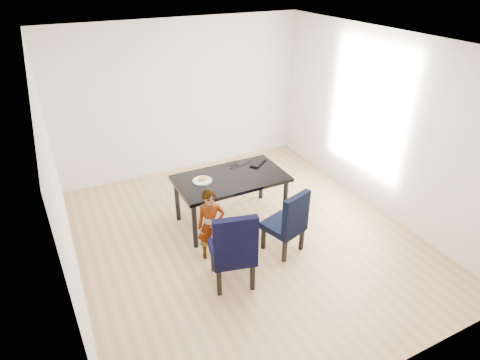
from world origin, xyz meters
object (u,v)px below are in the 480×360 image
child (211,225)px  dining_table (231,199)px  chair_left (232,246)px  plate (202,181)px  laptop (255,161)px  chair_right (284,221)px

child → dining_table: bearing=61.5°
chair_left → plate: chair_left is taller
dining_table → chair_left: size_ratio=1.50×
chair_left → laptop: chair_left is taller
chair_left → dining_table: bearing=78.6°
dining_table → plate: bearing=170.1°
child → laptop: (1.14, 0.92, 0.26)m
plate → child: bearing=-104.2°
child → laptop: size_ratio=2.74×
chair_right → plate: chair_right is taller
dining_table → child: bearing=-132.5°
chair_right → child: size_ratio=0.94×
chair_left → chair_right: size_ratio=1.13×
chair_left → child: 0.54m
laptop → plate: bearing=-24.5°
chair_left → chair_right: chair_left is taller
chair_left → chair_right: bearing=28.8°
plate → laptop: 0.98m
chair_left → plate: 1.29m
chair_right → laptop: chair_right is taller
child → plate: size_ratio=3.64×
child → laptop: child is taller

